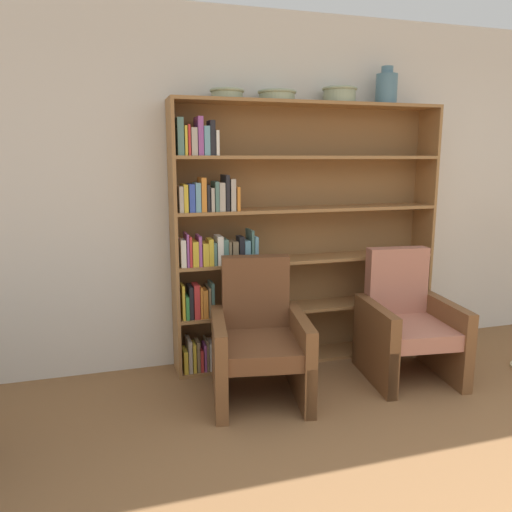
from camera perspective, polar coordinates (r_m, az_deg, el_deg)
name	(u,v)px	position (r m, az deg, el deg)	size (l,w,h in m)	color
wall_back	(314,191)	(4.21, 6.60, 7.43)	(12.00, 0.06, 2.75)	silver
bookshelf	(283,238)	(3.98, 3.14, 2.08)	(2.17, 0.30, 2.06)	olive
bowl_olive	(227,93)	(3.80, -3.33, 18.07)	(0.25, 0.25, 0.07)	gray
bowl_cream	(277,95)	(3.91, 2.41, 17.91)	(0.29, 0.29, 0.07)	gray
bowl_copper	(340,94)	(4.11, 9.52, 17.77)	(0.27, 0.27, 0.12)	gray
vase_tall	(386,88)	(4.31, 14.68, 18.08)	(0.17, 0.17, 0.29)	slate
armchair_leather	(259,341)	(3.50, 0.35, -9.71)	(0.75, 0.78, 0.96)	brown
armchair_cushioned	(407,325)	(3.99, 16.87, -7.55)	(0.72, 0.75, 0.96)	brown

